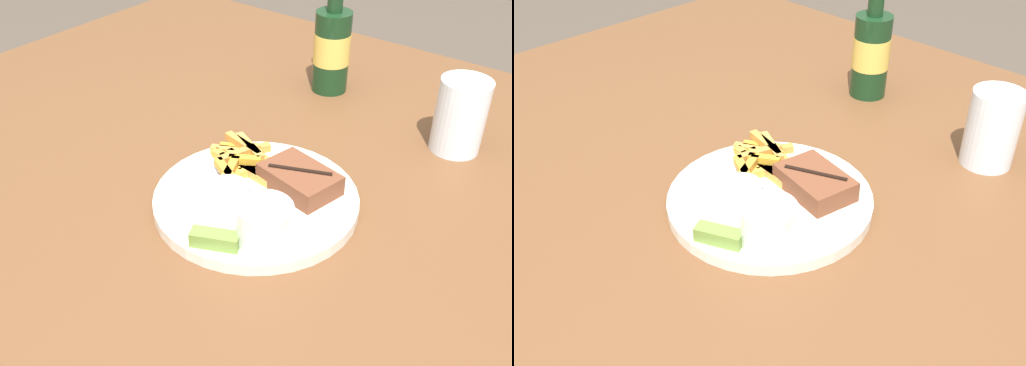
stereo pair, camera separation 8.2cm
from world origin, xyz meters
The scene contains 10 objects.
dining_table centered at (0.00, 0.00, 0.67)m, with size 1.53×1.32×0.73m.
dinner_plate centered at (0.00, 0.00, 0.74)m, with size 0.29×0.29×0.02m.
steak_portion centered at (0.04, 0.05, 0.76)m, with size 0.12×0.09×0.03m.
fries_pile centered at (-0.06, 0.05, 0.76)m, with size 0.15×0.14×0.02m.
coleslaw_cup centered at (0.07, -0.07, 0.78)m, with size 0.07×0.07×0.05m.
dipping_sauce_cup centered at (-0.02, -0.03, 0.76)m, with size 0.06×0.06×0.02m.
pickle_spear centered at (0.03, -0.12, 0.76)m, with size 0.07×0.05×0.02m.
fork_utensil centered at (-0.07, 0.01, 0.75)m, with size 0.13×0.04×0.00m.
beer_bottle centered at (-0.12, 0.37, 0.81)m, with size 0.07×0.07×0.24m.
drinking_glass centered at (0.16, 0.32, 0.79)m, with size 0.08×0.08×0.12m.
Camera 2 is at (0.47, -0.47, 1.24)m, focal length 42.00 mm.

